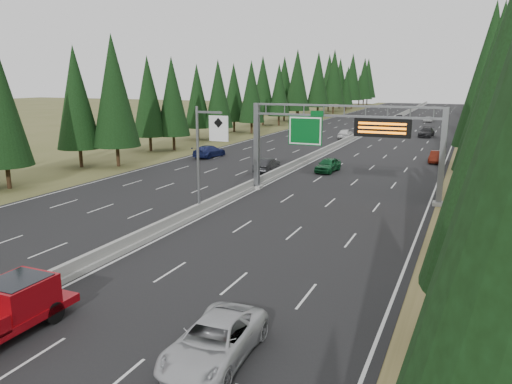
% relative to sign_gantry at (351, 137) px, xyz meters
% --- Properties ---
extents(road, '(32.00, 260.00, 0.08)m').
position_rel_sign_gantry_xyz_m(road, '(-8.92, 45.12, -5.23)').
color(road, black).
rests_on(road, ground).
extents(shoulder_right, '(3.60, 260.00, 0.06)m').
position_rel_sign_gantry_xyz_m(shoulder_right, '(8.88, 45.12, -5.24)').
color(shoulder_right, olive).
rests_on(shoulder_right, ground).
extents(shoulder_left, '(3.60, 260.00, 0.06)m').
position_rel_sign_gantry_xyz_m(shoulder_left, '(-26.72, 45.12, -5.24)').
color(shoulder_left, '#4F5326').
rests_on(shoulder_left, ground).
extents(median_barrier, '(0.70, 260.00, 0.85)m').
position_rel_sign_gantry_xyz_m(median_barrier, '(-8.92, 45.12, -4.85)').
color(median_barrier, gray).
rests_on(median_barrier, road).
extents(sign_gantry, '(16.75, 0.98, 7.80)m').
position_rel_sign_gantry_xyz_m(sign_gantry, '(0.00, 0.00, 0.00)').
color(sign_gantry, slate).
rests_on(sign_gantry, road).
extents(hov_sign_pole, '(2.80, 0.50, 8.00)m').
position_rel_sign_gantry_xyz_m(hov_sign_pole, '(-8.33, -9.92, -0.54)').
color(hov_sign_pole, slate).
rests_on(hov_sign_pole, road).
extents(tree_row_right, '(11.81, 243.63, 18.70)m').
position_rel_sign_gantry_xyz_m(tree_row_right, '(13.09, 44.17, 3.97)').
color(tree_row_right, black).
rests_on(tree_row_right, ground).
extents(tree_row_left, '(11.81, 243.59, 18.53)m').
position_rel_sign_gantry_xyz_m(tree_row_left, '(-30.74, 45.04, 3.80)').
color(tree_row_left, black).
rests_on(tree_row_left, ground).
extents(silver_minivan, '(2.69, 5.47, 1.49)m').
position_rel_sign_gantry_xyz_m(silver_minivan, '(1.46, -26.88, -4.44)').
color(silver_minivan, '#B8B9BD').
rests_on(silver_minivan, road).
extents(red_pickup, '(2.27, 6.37, 2.07)m').
position_rel_sign_gantry_xyz_m(red_pickup, '(-6.97, -28.37, -4.04)').
color(red_pickup, black).
rests_on(red_pickup, road).
extents(car_ahead_green, '(2.18, 4.63, 1.53)m').
position_rel_sign_gantry_xyz_m(car_ahead_green, '(-4.83, 11.02, -4.42)').
color(car_ahead_green, '#14572C').
rests_on(car_ahead_green, road).
extents(car_ahead_dkred, '(1.67, 4.28, 1.39)m').
position_rel_sign_gantry_xyz_m(car_ahead_dkred, '(5.58, 22.15, -4.49)').
color(car_ahead_dkred, '#50150B').
rests_on(car_ahead_dkred, road).
extents(car_ahead_dkgrey, '(2.54, 5.60, 1.59)m').
position_rel_sign_gantry_xyz_m(car_ahead_dkgrey, '(1.92, 50.38, -4.39)').
color(car_ahead_dkgrey, black).
rests_on(car_ahead_dkgrey, road).
extents(car_ahead_white, '(2.16, 4.63, 1.28)m').
position_rel_sign_gantry_xyz_m(car_ahead_white, '(-0.45, 82.68, -4.55)').
color(car_ahead_white, silver).
rests_on(car_ahead_white, road).
extents(car_ahead_far, '(2.10, 4.47, 1.48)m').
position_rel_sign_gantry_xyz_m(car_ahead_far, '(-7.42, 83.69, -4.45)').
color(car_ahead_far, black).
rests_on(car_ahead_far, road).
extents(car_onc_near, '(1.73, 4.59, 1.49)m').
position_rel_sign_gantry_xyz_m(car_onc_near, '(-10.88, 8.25, -4.44)').
color(car_onc_near, black).
rests_on(car_onc_near, road).
extents(car_onc_blue, '(2.68, 5.52, 1.55)m').
position_rel_sign_gantry_xyz_m(car_onc_blue, '(-21.66, 14.95, -4.42)').
color(car_onc_blue, navy).
rests_on(car_onc_blue, road).
extents(car_onc_white, '(1.99, 4.85, 1.65)m').
position_rel_sign_gantry_xyz_m(car_onc_white, '(-10.42, 42.24, -4.36)').
color(car_onc_white, silver).
rests_on(car_onc_white, road).
extents(car_onc_far, '(2.62, 5.38, 1.47)m').
position_rel_sign_gantry_xyz_m(car_onc_far, '(-19.58, 50.38, -4.45)').
color(car_onc_far, black).
rests_on(car_onc_far, road).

